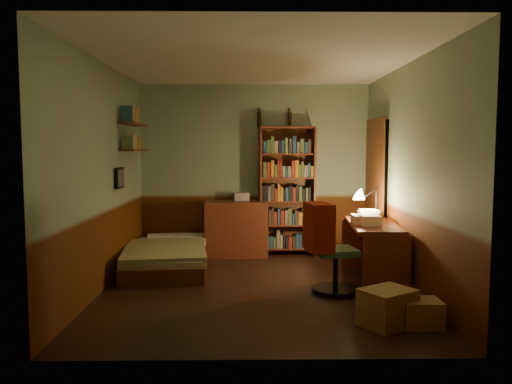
{
  "coord_description": "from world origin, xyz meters",
  "views": [
    {
      "loc": [
        -0.08,
        -5.69,
        1.6
      ],
      "look_at": [
        0.0,
        0.25,
        1.1
      ],
      "focal_mm": 35.0,
      "sensor_mm": 36.0,
      "label": 1
    }
  ],
  "objects_px": {
    "mini_stereo": "(241,196)",
    "cardboard_box_b": "(421,313)",
    "office_chair": "(336,253)",
    "bookshelf": "(287,191)",
    "desk_lamp": "(376,197)",
    "desk": "(373,252)",
    "cardboard_box_a": "(387,307)",
    "bed": "(167,248)",
    "dresser": "(236,229)"
  },
  "relations": [
    {
      "from": "cardboard_box_a",
      "to": "mini_stereo",
      "type": "bearing_deg",
      "value": 113.69
    },
    {
      "from": "desk",
      "to": "cardboard_box_a",
      "type": "bearing_deg",
      "value": -94.82
    },
    {
      "from": "bookshelf",
      "to": "desk",
      "type": "xyz_separation_m",
      "value": [
        0.95,
        -1.51,
        -0.62
      ]
    },
    {
      "from": "office_chair",
      "to": "desk_lamp",
      "type": "bearing_deg",
      "value": 44.09
    },
    {
      "from": "bed",
      "to": "desk_lamp",
      "type": "height_order",
      "value": "desk_lamp"
    },
    {
      "from": "mini_stereo",
      "to": "cardboard_box_b",
      "type": "height_order",
      "value": "mini_stereo"
    },
    {
      "from": "desk_lamp",
      "to": "cardboard_box_a",
      "type": "relative_size",
      "value": 1.26
    },
    {
      "from": "desk",
      "to": "cardboard_box_b",
      "type": "xyz_separation_m",
      "value": [
        0.04,
        -1.63,
        -0.23
      ]
    },
    {
      "from": "mini_stereo",
      "to": "desk",
      "type": "height_order",
      "value": "mini_stereo"
    },
    {
      "from": "cardboard_box_a",
      "to": "desk_lamp",
      "type": "bearing_deg",
      "value": 79.01
    },
    {
      "from": "desk_lamp",
      "to": "office_chair",
      "type": "height_order",
      "value": "desk_lamp"
    },
    {
      "from": "desk",
      "to": "office_chair",
      "type": "xyz_separation_m",
      "value": [
        -0.55,
        -0.54,
        0.09
      ]
    },
    {
      "from": "bookshelf",
      "to": "desk_lamp",
      "type": "distance_m",
      "value": 1.58
    },
    {
      "from": "desk_lamp",
      "to": "cardboard_box_b",
      "type": "height_order",
      "value": "desk_lamp"
    },
    {
      "from": "mini_stereo",
      "to": "cardboard_box_a",
      "type": "relative_size",
      "value": 0.51
    },
    {
      "from": "bookshelf",
      "to": "office_chair",
      "type": "height_order",
      "value": "bookshelf"
    },
    {
      "from": "bed",
      "to": "dresser",
      "type": "bearing_deg",
      "value": 36.48
    },
    {
      "from": "bookshelf",
      "to": "cardboard_box_b",
      "type": "xyz_separation_m",
      "value": [
        0.99,
        -3.14,
        -0.85
      ]
    },
    {
      "from": "dresser",
      "to": "desk_lamp",
      "type": "bearing_deg",
      "value": -32.45
    },
    {
      "from": "desk",
      "to": "cardboard_box_a",
      "type": "xyz_separation_m",
      "value": [
        -0.26,
        -1.61,
        -0.18
      ]
    },
    {
      "from": "cardboard_box_b",
      "to": "cardboard_box_a",
      "type": "bearing_deg",
      "value": 176.5
    },
    {
      "from": "bed",
      "to": "bookshelf",
      "type": "height_order",
      "value": "bookshelf"
    },
    {
      "from": "office_chair",
      "to": "desk",
      "type": "bearing_deg",
      "value": 35.72
    },
    {
      "from": "dresser",
      "to": "desk",
      "type": "distance_m",
      "value": 2.23
    },
    {
      "from": "dresser",
      "to": "mini_stereo",
      "type": "xyz_separation_m",
      "value": [
        0.07,
        0.12,
        0.48
      ]
    },
    {
      "from": "mini_stereo",
      "to": "desk",
      "type": "distance_m",
      "value": 2.32
    },
    {
      "from": "desk",
      "to": "cardboard_box_b",
      "type": "bearing_deg",
      "value": -84.29
    },
    {
      "from": "bed",
      "to": "bookshelf",
      "type": "xyz_separation_m",
      "value": [
        1.68,
        0.88,
        0.7
      ]
    },
    {
      "from": "cardboard_box_a",
      "to": "dresser",
      "type": "bearing_deg",
      "value": 115.68
    },
    {
      "from": "office_chair",
      "to": "cardboard_box_a",
      "type": "relative_size",
      "value": 1.98
    },
    {
      "from": "mini_stereo",
      "to": "bookshelf",
      "type": "xyz_separation_m",
      "value": [
        0.7,
        -0.04,
        0.08
      ]
    },
    {
      "from": "office_chair",
      "to": "cardboard_box_a",
      "type": "bearing_deg",
      "value": -83.54
    },
    {
      "from": "office_chair",
      "to": "cardboard_box_b",
      "type": "bearing_deg",
      "value": -70.31
    },
    {
      "from": "desk_lamp",
      "to": "office_chair",
      "type": "distance_m",
      "value": 1.24
    },
    {
      "from": "desk",
      "to": "desk_lamp",
      "type": "height_order",
      "value": "desk_lamp"
    },
    {
      "from": "bed",
      "to": "dresser",
      "type": "distance_m",
      "value": 1.22
    },
    {
      "from": "bed",
      "to": "bookshelf",
      "type": "relative_size",
      "value": 0.95
    },
    {
      "from": "mini_stereo",
      "to": "bookshelf",
      "type": "distance_m",
      "value": 0.7
    },
    {
      "from": "desk",
      "to": "cardboard_box_a",
      "type": "height_order",
      "value": "desk"
    },
    {
      "from": "bookshelf",
      "to": "desk",
      "type": "bearing_deg",
      "value": -63.78
    },
    {
      "from": "bed",
      "to": "mini_stereo",
      "type": "relative_size",
      "value": 8.06
    },
    {
      "from": "office_chair",
      "to": "cardboard_box_b",
      "type": "distance_m",
      "value": 1.28
    },
    {
      "from": "mini_stereo",
      "to": "office_chair",
      "type": "height_order",
      "value": "mini_stereo"
    },
    {
      "from": "dresser",
      "to": "office_chair",
      "type": "distance_m",
      "value": 2.29
    },
    {
      "from": "mini_stereo",
      "to": "cardboard_box_b",
      "type": "xyz_separation_m",
      "value": [
        1.69,
        -3.18,
        -0.77
      ]
    },
    {
      "from": "bed",
      "to": "desk_lamp",
      "type": "distance_m",
      "value": 2.86
    },
    {
      "from": "mini_stereo",
      "to": "desk_lamp",
      "type": "height_order",
      "value": "desk_lamp"
    },
    {
      "from": "bed",
      "to": "cardboard_box_a",
      "type": "height_order",
      "value": "bed"
    },
    {
      "from": "office_chair",
      "to": "cardboard_box_a",
      "type": "xyz_separation_m",
      "value": [
        0.29,
        -1.07,
        -0.28
      ]
    },
    {
      "from": "dresser",
      "to": "office_chair",
      "type": "bearing_deg",
      "value": -61.44
    }
  ]
}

